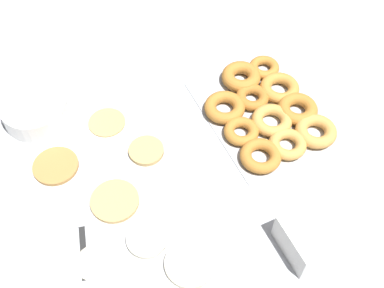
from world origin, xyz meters
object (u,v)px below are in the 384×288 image
(pancake_2, at_px, (107,122))
(donut_tray, at_px, (266,111))
(pancake_0, at_px, (115,201))
(pancake_3, at_px, (56,166))
(batter_bowl, at_px, (35,111))
(container_stack, at_px, (317,234))
(spatula, at_px, (81,216))
(pancake_6, at_px, (144,151))
(pancake_5, at_px, (190,264))
(pancake_7, at_px, (95,262))
(pancake_1, at_px, (147,239))

(pancake_2, bearing_deg, donut_tray, -111.56)
(pancake_0, xyz_separation_m, pancake_3, (0.16, 0.10, -0.00))
(pancake_3, distance_m, batter_bowl, 0.18)
(container_stack, distance_m, spatula, 0.55)
(pancake_3, height_order, pancake_6, pancake_6)
(pancake_5, xyz_separation_m, pancake_7, (0.10, 0.19, -0.00))
(pancake_5, bearing_deg, pancake_0, 23.45)
(pancake_5, distance_m, container_stack, 0.29)
(pancake_0, height_order, pancake_3, same)
(donut_tray, bearing_deg, pancake_2, 68.44)
(donut_tray, bearing_deg, container_stack, 166.10)
(pancake_3, bearing_deg, pancake_1, -154.99)
(pancake_2, distance_m, pancake_6, 0.15)
(batter_bowl, xyz_separation_m, container_stack, (-0.64, -0.48, 0.01))
(pancake_5, bearing_deg, spatula, 39.96)
(pancake_5, xyz_separation_m, spatula, (0.22, 0.18, -0.00))
(pancake_7, bearing_deg, spatula, -3.00)
(pancake_2, relative_size, container_stack, 0.65)
(pancake_3, relative_size, pancake_6, 1.26)
(container_stack, height_order, spatula, container_stack)
(pancake_0, xyz_separation_m, pancake_5, (-0.22, -0.10, 0.00))
(pancake_0, bearing_deg, pancake_2, -14.82)
(pancake_6, bearing_deg, donut_tray, -93.85)
(pancake_6, xyz_separation_m, batter_bowl, (0.24, 0.22, 0.02))
(pancake_1, distance_m, pancake_7, 0.13)
(pancake_1, bearing_deg, pancake_6, -20.62)
(pancake_2, height_order, pancake_7, same)
(pancake_5, bearing_deg, donut_tray, -50.80)
(pancake_2, distance_m, pancake_5, 0.47)
(donut_tray, relative_size, batter_bowl, 2.17)
(pancake_3, bearing_deg, spatula, -174.96)
(batter_bowl, bearing_deg, spatula, -177.47)
(pancake_7, distance_m, container_stack, 0.50)
(pancake_2, xyz_separation_m, container_stack, (-0.54, -0.31, 0.04))
(pancake_6, bearing_deg, pancake_7, 137.56)
(batter_bowl, bearing_deg, pancake_7, -178.93)
(pancake_1, xyz_separation_m, donut_tray, (0.21, -0.44, 0.01))
(container_stack, bearing_deg, pancake_3, 46.44)
(pancake_1, distance_m, pancake_5, 0.12)
(pancake_7, bearing_deg, pancake_3, 1.59)
(pancake_1, distance_m, container_stack, 0.39)
(pancake_1, height_order, batter_bowl, batter_bowl)
(pancake_7, relative_size, donut_tray, 0.23)
(donut_tray, bearing_deg, pancake_0, 99.93)
(pancake_7, bearing_deg, donut_tray, -69.58)
(pancake_1, distance_m, spatula, 0.17)
(pancake_1, bearing_deg, pancake_0, 14.46)
(pancake_3, xyz_separation_m, pancake_7, (-0.29, -0.01, -0.00))
(pancake_1, height_order, donut_tray, donut_tray)
(spatula, bearing_deg, pancake_5, -125.96)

